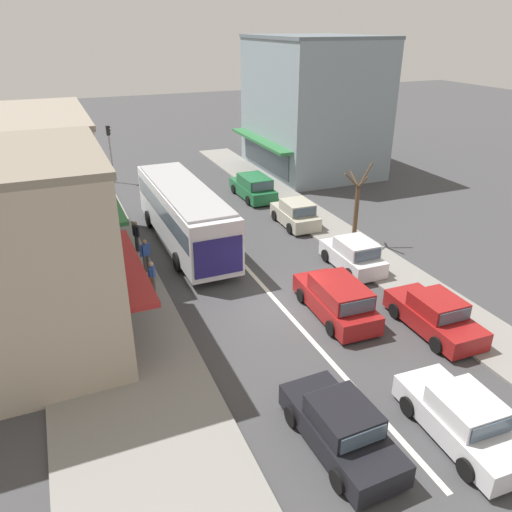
{
  "coord_description": "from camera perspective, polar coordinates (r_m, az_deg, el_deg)",
  "views": [
    {
      "loc": [
        -8.0,
        -16.29,
        10.9
      ],
      "look_at": [
        -0.03,
        2.76,
        1.2
      ],
      "focal_mm": 35.0,
      "sensor_mm": 36.0,
      "label": 1
    }
  ],
  "objects": [
    {
      "name": "lane_centre_line",
      "position": [
        24.39,
        -1.06,
        -1.39
      ],
      "size": [
        0.2,
        28.0,
        0.01
      ],
      "primitive_type": "cube",
      "color": "silver",
      "rests_on": "ground"
    },
    {
      "name": "city_bus",
      "position": [
        26.6,
        -8.24,
        5.07
      ],
      "size": [
        2.86,
        10.89,
        3.23
      ],
      "color": "silver",
      "rests_on": "ground"
    },
    {
      "name": "pedestrian_browsing_midblock",
      "position": [
        26.26,
        -13.54,
        2.43
      ],
      "size": [
        0.3,
        0.56,
        1.63
      ],
      "color": "#333338",
      "rests_on": "sidewalk_left"
    },
    {
      "name": "sedan_behind_bus_near",
      "position": [
        14.88,
        9.67,
        -18.79
      ],
      "size": [
        2.0,
        4.25,
        1.47
      ],
      "color": "black",
      "rests_on": "ground"
    },
    {
      "name": "ground_plane",
      "position": [
        21.17,
        2.98,
        -5.87
      ],
      "size": [
        140.0,
        140.0,
        0.0
      ],
      "primitive_type": "plane",
      "color": "#3F3F42"
    },
    {
      "name": "shopfront_mid_block",
      "position": [
        26.81,
        -26.6,
        6.62
      ],
      "size": [
        9.07,
        9.2,
        7.16
      ],
      "color": "beige",
      "rests_on": "ground"
    },
    {
      "name": "building_right_far",
      "position": [
        40.66,
        6.48,
        16.7
      ],
      "size": [
        9.01,
        10.38,
        10.06
      ],
      "color": "#84939E",
      "rests_on": "ground"
    },
    {
      "name": "parked_sedan_kerb_front",
      "position": [
        20.56,
        19.73,
        -6.37
      ],
      "size": [
        1.97,
        4.24,
        1.47
      ],
      "color": "maroon",
      "rests_on": "ground"
    },
    {
      "name": "kerb_right",
      "position": [
        28.57,
        9.07,
        2.53
      ],
      "size": [
        2.8,
        44.0,
        0.12
      ],
      "primitive_type": "cube",
      "color": "gray",
      "rests_on": "ground"
    },
    {
      "name": "traffic_light_downstreet",
      "position": [
        38.65,
        -16.38,
        12.15
      ],
      "size": [
        0.33,
        0.24,
        4.2
      ],
      "color": "gray",
      "rests_on": "ground"
    },
    {
      "name": "street_tree_right",
      "position": [
        26.93,
        11.4,
        5.34
      ],
      "size": [
        1.68,
        1.64,
        4.38
      ],
      "color": "brown",
      "rests_on": "ground"
    },
    {
      "name": "wagon_queue_far_back",
      "position": [
        20.51,
        9.2,
        -4.89
      ],
      "size": [
        2.08,
        4.57,
        1.58
      ],
      "color": "maroon",
      "rests_on": "ground"
    },
    {
      "name": "pedestrian_with_handbag_near",
      "position": [
        21.72,
        -11.79,
        -2.34
      ],
      "size": [
        0.42,
        0.65,
        1.63
      ],
      "color": "#4C4742",
      "rests_on": "sidewalk_left"
    },
    {
      "name": "parked_hatchback_kerb_third",
      "position": [
        29.41,
        4.54,
        4.8
      ],
      "size": [
        1.9,
        3.75,
        1.54
      ],
      "color": "#B7B29E",
      "rests_on": "ground"
    },
    {
      "name": "sedan_adjacent_lane_lead",
      "position": [
        16.05,
        22.52,
        -16.83
      ],
      "size": [
        2.03,
        4.27,
        1.47
      ],
      "color": "silver",
      "rests_on": "ground"
    },
    {
      "name": "parked_hatchback_kerb_second",
      "position": [
        24.51,
        11.05,
        0.09
      ],
      "size": [
        1.87,
        3.73,
        1.54
      ],
      "color": "silver",
      "rests_on": "ground"
    },
    {
      "name": "parked_wagon_kerb_rear",
      "position": [
        34.14,
        -0.3,
        7.85
      ],
      "size": [
        1.96,
        4.51,
        1.58
      ],
      "color": "#1E6638",
      "rests_on": "ground"
    },
    {
      "name": "pedestrian_far_walker",
      "position": [
        23.96,
        -12.52,
        0.28
      ],
      "size": [
        0.53,
        0.35,
        1.63
      ],
      "color": "#4C4742",
      "rests_on": "sidewalk_left"
    },
    {
      "name": "sidewalk_left",
      "position": [
        24.81,
        -17.59,
        -1.99
      ],
      "size": [
        5.2,
        44.0,
        0.14
      ],
      "primitive_type": "cube",
      "color": "gray",
      "rests_on": "ground"
    }
  ]
}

